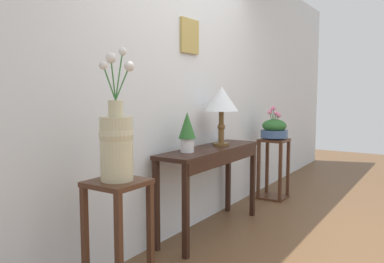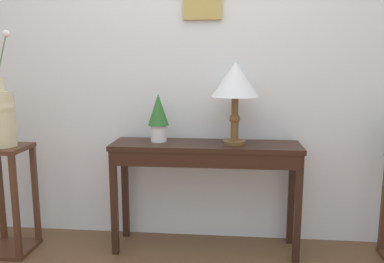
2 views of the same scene
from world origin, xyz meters
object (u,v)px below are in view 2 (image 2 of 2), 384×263
console_table (205,160)px  potted_plant_on_console (158,115)px  flower_vase_tall_left (0,112)px  pedestal_stand_left (8,200)px  table_lamp (235,83)px

console_table → potted_plant_on_console: potted_plant_on_console is taller
flower_vase_tall_left → pedestal_stand_left: bearing=78.5°
console_table → flower_vase_tall_left: size_ratio=1.69×
table_lamp → pedestal_stand_left: bearing=-173.9°
console_table → pedestal_stand_left: size_ratio=1.70×
potted_plant_on_console → pedestal_stand_left: 1.24m
table_lamp → pedestal_stand_left: size_ratio=0.72×
pedestal_stand_left → table_lamp: bearing=6.1°
table_lamp → potted_plant_on_console: 0.59m
console_table → table_lamp: table_lamp is taller
potted_plant_on_console → pedestal_stand_left: size_ratio=0.44×
flower_vase_tall_left → console_table: bearing=6.1°
console_table → potted_plant_on_console: bearing=170.7°
table_lamp → potted_plant_on_console: bearing=176.5°
console_table → pedestal_stand_left: 1.45m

